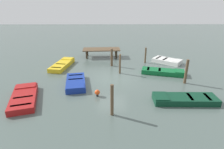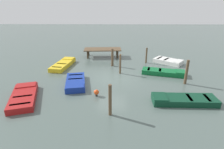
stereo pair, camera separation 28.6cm
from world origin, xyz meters
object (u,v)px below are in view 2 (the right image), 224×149
rowboat_blue (76,82)px  rowboat_green (163,72)px  rowboat_red (24,96)px  mooring_piling_near_left (187,72)px  dock_segment (103,50)px  rowboat_white (168,61)px  mooring_piling_far_left (146,55)px  mooring_piling_mid_left (112,58)px  mooring_piling_mid_right (110,100)px  mooring_piling_center (120,64)px  rowboat_yellow (63,64)px  rowboat_dark_green (184,100)px  marker_buoy (96,92)px

rowboat_blue → rowboat_green: size_ratio=0.88×
rowboat_red → mooring_piling_near_left: mooring_piling_near_left is taller
dock_segment → rowboat_white: size_ratio=1.37×
mooring_piling_far_left → mooring_piling_mid_left: bearing=-164.0°
mooring_piling_mid_right → rowboat_red: bearing=163.2°
mooring_piling_center → rowboat_white: bearing=30.6°
rowboat_green → rowboat_red: (-10.37, -4.63, -0.00)m
rowboat_white → rowboat_red: size_ratio=0.80×
rowboat_green → mooring_piling_mid_right: (-4.62, -6.37, 0.73)m
dock_segment → rowboat_red: dock_segment is taller
rowboat_white → mooring_piling_center: bearing=-110.5°
mooring_piling_mid_left → rowboat_blue: bearing=-121.8°
mooring_piling_near_left → mooring_piling_mid_right: bearing=-143.1°
rowboat_yellow → mooring_piling_far_left: size_ratio=2.42×
rowboat_red → mooring_piling_far_left: size_ratio=2.42×
rowboat_blue → mooring_piling_mid_left: bearing=138.4°
rowboat_blue → mooring_piling_mid_right: (2.78, -4.10, 0.73)m
rowboat_dark_green → rowboat_red: (-10.44, 0.33, 0.00)m
rowboat_green → mooring_piling_near_left: mooring_piling_near_left is taller
mooring_piling_mid_right → marker_buoy: size_ratio=3.95×
mooring_piling_mid_right → mooring_piling_mid_left: (0.05, 8.67, -0.07)m
rowboat_yellow → marker_buoy: size_ratio=8.20×
marker_buoy → rowboat_red: bearing=-174.0°
rowboat_dark_green → marker_buoy: size_ratio=8.44×
rowboat_red → rowboat_dark_green: bearing=-108.8°
dock_segment → rowboat_dark_green: size_ratio=1.07×
rowboat_green → rowboat_dark_green: bearing=-74.1°
rowboat_green → rowboat_white: (1.32, 3.28, 0.00)m
rowboat_yellow → mooring_piling_far_left: (8.47, 1.23, 0.60)m
mooring_piling_mid_left → mooring_piling_far_left: mooring_piling_mid_left is taller
mooring_piling_near_left → mooring_piling_far_left: size_ratio=1.20×
dock_segment → rowboat_dark_green: dock_segment is taller
rowboat_red → mooring_piling_mid_right: (5.76, -1.74, 0.73)m
mooring_piling_center → mooring_piling_far_left: 4.20m
dock_segment → rowboat_red: size_ratio=1.10×
mooring_piling_mid_left → mooring_piling_mid_right: bearing=-90.3°
mooring_piling_mid_left → mooring_piling_far_left: bearing=16.0°
dock_segment → rowboat_yellow: 5.19m
rowboat_yellow → rowboat_dark_green: same height
rowboat_blue → rowboat_white: bearing=112.6°
rowboat_blue → mooring_piling_center: mooring_piling_center is taller
dock_segment → rowboat_white: 7.45m
mooring_piling_mid_left → marker_buoy: bearing=-99.2°
rowboat_red → marker_buoy: bearing=-100.9°
dock_segment → mooring_piling_near_left: bearing=-50.3°
rowboat_dark_green → mooring_piling_mid_left: 8.63m
rowboat_green → rowboat_white: bearing=83.2°
rowboat_red → mooring_piling_far_left: (9.35, 7.95, 0.60)m
mooring_piling_near_left → rowboat_yellow: bearing=159.2°
rowboat_blue → rowboat_white: size_ratio=1.07×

